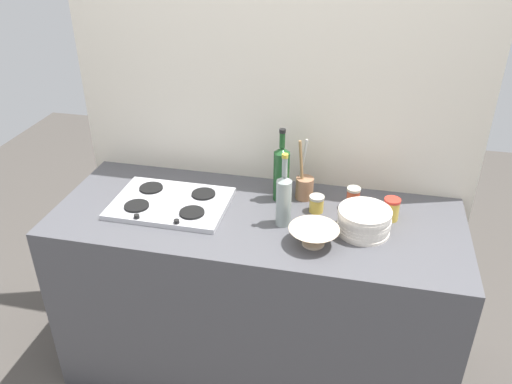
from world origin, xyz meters
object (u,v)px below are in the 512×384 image
object	(u,v)px
utensil_crock	(304,186)
condiment_jar_front	(353,198)
wine_bottle_leftmost	(284,199)
condiment_jar_rear	(391,209)
condiment_jar_spare	(317,204)
plate_stack	(364,221)
mixing_bowl	(314,235)
wine_bottle_mid_left	(281,172)
stovetop_hob	(171,203)

from	to	relation	value
utensil_crock	condiment_jar_front	xyz separation A→B (m)	(0.23, -0.04, -0.01)
wine_bottle_leftmost	condiment_jar_rear	xyz separation A→B (m)	(0.45, 0.14, -0.07)
condiment_jar_front	condiment_jar_spare	size ratio (longest dim) A/B	1.34
plate_stack	condiment_jar_rear	bearing A→B (deg)	48.96
condiment_jar_front	condiment_jar_spare	distance (m)	0.17
mixing_bowl	condiment_jar_rear	bearing A→B (deg)	40.48
plate_stack	mixing_bowl	distance (m)	0.23
wine_bottle_mid_left	condiment_jar_spare	bearing A→B (deg)	-23.06
plate_stack	utensil_crock	bearing A→B (deg)	140.92
wine_bottle_leftmost	wine_bottle_mid_left	distance (m)	0.21
stovetop_hob	wine_bottle_mid_left	distance (m)	0.52
condiment_jar_front	wine_bottle_leftmost	bearing A→B (deg)	-145.03
condiment_jar_front	condiment_jar_rear	bearing A→B (deg)	-19.23
plate_stack	condiment_jar_spare	size ratio (longest dim) A/B	2.92
plate_stack	stovetop_hob	bearing A→B (deg)	178.07
wine_bottle_mid_left	condiment_jar_rear	size ratio (longest dim) A/B	3.46
mixing_bowl	plate_stack	bearing A→B (deg)	34.32
stovetop_hob	utensil_crock	size ratio (longest dim) A/B	1.79
mixing_bowl	condiment_jar_rear	world-z (taller)	condiment_jar_rear
plate_stack	wine_bottle_leftmost	world-z (taller)	wine_bottle_leftmost
wine_bottle_mid_left	mixing_bowl	xyz separation A→B (m)	(0.19, -0.33, -0.10)
utensil_crock	condiment_jar_rear	bearing A→B (deg)	-14.45
wine_bottle_leftmost	condiment_jar_front	size ratio (longest dim) A/B	3.23
condiment_jar_front	stovetop_hob	bearing A→B (deg)	-168.97
utensil_crock	condiment_jar_front	world-z (taller)	utensil_crock
stovetop_hob	mixing_bowl	size ratio (longest dim) A/B	2.52
mixing_bowl	wine_bottle_mid_left	bearing A→B (deg)	120.44
wine_bottle_leftmost	condiment_jar_spare	world-z (taller)	wine_bottle_leftmost
wine_bottle_leftmost	condiment_jar_front	xyz separation A→B (m)	(0.28, 0.20, -0.07)
stovetop_hob	condiment_jar_front	bearing A→B (deg)	11.03
utensil_crock	plate_stack	bearing A→B (deg)	-39.08
condiment_jar_spare	utensil_crock	bearing A→B (deg)	123.68
plate_stack	condiment_jar_spare	distance (m)	0.24
wine_bottle_mid_left	condiment_jar_front	xyz separation A→B (m)	(0.33, -0.01, -0.09)
condiment_jar_front	condiment_jar_rear	world-z (taller)	condiment_jar_front
plate_stack	mixing_bowl	world-z (taller)	plate_stack
plate_stack	wine_bottle_mid_left	xyz separation A→B (m)	(-0.38, 0.20, 0.08)
mixing_bowl	condiment_jar_front	bearing A→B (deg)	66.73
stovetop_hob	mixing_bowl	world-z (taller)	mixing_bowl
plate_stack	condiment_jar_front	world-z (taller)	plate_stack
plate_stack	wine_bottle_mid_left	size ratio (longest dim) A/B	0.65
wine_bottle_leftmost	wine_bottle_mid_left	bearing A→B (deg)	102.90
stovetop_hob	wine_bottle_leftmost	xyz separation A→B (m)	(0.52, -0.04, 0.11)
stovetop_hob	condiment_jar_front	xyz separation A→B (m)	(0.80, 0.16, 0.04)
wine_bottle_mid_left	plate_stack	bearing A→B (deg)	-27.05
stovetop_hob	wine_bottle_leftmost	world-z (taller)	wine_bottle_leftmost
mixing_bowl	condiment_jar_spare	distance (m)	0.25
wine_bottle_mid_left	condiment_jar_spare	size ratio (longest dim) A/B	4.53
wine_bottle_mid_left	mixing_bowl	distance (m)	0.39
stovetop_hob	condiment_jar_spare	world-z (taller)	condiment_jar_spare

